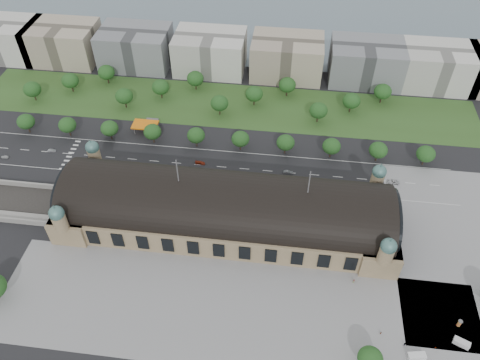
# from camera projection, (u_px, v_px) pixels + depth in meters

# --- Properties ---
(ground) EXTENTS (900.00, 900.00, 0.00)m
(ground) POSITION_uv_depth(u_px,v_px,m) (226.00, 224.00, 215.94)
(ground) COLOR black
(ground) RESTS_ON ground
(station) EXTENTS (150.00, 48.40, 44.30)m
(station) POSITION_uv_depth(u_px,v_px,m) (226.00, 209.00, 208.73)
(station) COLOR #9E8762
(station) RESTS_ON ground
(plaza_south) EXTENTS (190.00, 48.00, 0.12)m
(plaza_south) POSITION_uv_depth(u_px,v_px,m) (235.00, 311.00, 183.91)
(plaza_south) COLOR gray
(plaza_south) RESTS_ON ground
(plaza_east) EXTENTS (56.00, 100.00, 0.12)m
(plaza_east) POSITION_uv_depth(u_px,v_px,m) (456.00, 246.00, 206.72)
(plaza_east) COLOR gray
(plaza_east) RESTS_ON ground
(road_slab) EXTENTS (260.00, 26.00, 0.10)m
(road_slab) POSITION_uv_depth(u_px,v_px,m) (199.00, 165.00, 244.61)
(road_slab) COLOR black
(road_slab) RESTS_ON ground
(grass_belt) EXTENTS (300.00, 45.00, 0.10)m
(grass_belt) POSITION_uv_depth(u_px,v_px,m) (224.00, 105.00, 283.08)
(grass_belt) COLOR #325321
(grass_belt) RESTS_ON ground
(petrol_station) EXTENTS (14.00, 13.00, 5.05)m
(petrol_station) POSITION_uv_depth(u_px,v_px,m) (149.00, 124.00, 264.88)
(petrol_station) COLOR orange
(petrol_station) RESTS_ON ground
(office_0) EXTENTS (45.00, 32.00, 24.00)m
(office_0) POSITION_uv_depth(u_px,v_px,m) (7.00, 39.00, 316.84)
(office_0) COLOR silver
(office_0) RESTS_ON ground
(office_1) EXTENTS (45.00, 32.00, 24.00)m
(office_1) POSITION_uv_depth(u_px,v_px,m) (63.00, 43.00, 313.26)
(office_1) COLOR tan
(office_1) RESTS_ON ground
(office_2) EXTENTS (45.00, 32.00, 24.00)m
(office_2) POSITION_uv_depth(u_px,v_px,m) (136.00, 47.00, 308.78)
(office_2) COLOR gray
(office_2) RESTS_ON ground
(office_3) EXTENTS (45.00, 32.00, 24.00)m
(office_3) POSITION_uv_depth(u_px,v_px,m) (210.00, 52.00, 304.31)
(office_3) COLOR silver
(office_3) RESTS_ON ground
(office_4) EXTENTS (45.00, 32.00, 24.00)m
(office_4) POSITION_uv_depth(u_px,v_px,m) (287.00, 57.00, 299.84)
(office_4) COLOR tan
(office_4) RESTS_ON ground
(office_5) EXTENTS (45.00, 32.00, 24.00)m
(office_5) POSITION_uv_depth(u_px,v_px,m) (366.00, 62.00, 295.36)
(office_5) COLOR gray
(office_5) RESTS_ON ground
(office_6) EXTENTS (45.00, 32.00, 24.00)m
(office_6) POSITION_uv_depth(u_px,v_px,m) (439.00, 67.00, 291.34)
(office_6) COLOR silver
(office_6) RESTS_ON ground
(tree_row_0) EXTENTS (9.60, 9.60, 11.52)m
(tree_row_0) POSITION_uv_depth(u_px,v_px,m) (26.00, 122.00, 258.97)
(tree_row_0) COLOR #2D2116
(tree_row_0) RESTS_ON ground
(tree_row_1) EXTENTS (9.60, 9.60, 11.52)m
(tree_row_1) POSITION_uv_depth(u_px,v_px,m) (67.00, 125.00, 256.82)
(tree_row_1) COLOR #2D2116
(tree_row_1) RESTS_ON ground
(tree_row_2) EXTENTS (9.60, 9.60, 11.52)m
(tree_row_2) POSITION_uv_depth(u_px,v_px,m) (110.00, 128.00, 254.67)
(tree_row_2) COLOR #2D2116
(tree_row_2) RESTS_ON ground
(tree_row_3) EXTENTS (9.60, 9.60, 11.52)m
(tree_row_3) POSITION_uv_depth(u_px,v_px,m) (152.00, 132.00, 252.52)
(tree_row_3) COLOR #2D2116
(tree_row_3) RESTS_ON ground
(tree_row_4) EXTENTS (9.60, 9.60, 11.52)m
(tree_row_4) POSITION_uv_depth(u_px,v_px,m) (196.00, 135.00, 250.38)
(tree_row_4) COLOR #2D2116
(tree_row_4) RESTS_ON ground
(tree_row_5) EXTENTS (9.60, 9.60, 11.52)m
(tree_row_5) POSITION_uv_depth(u_px,v_px,m) (240.00, 139.00, 248.23)
(tree_row_5) COLOR #2D2116
(tree_row_5) RESTS_ON ground
(tree_row_6) EXTENTS (9.60, 9.60, 11.52)m
(tree_row_6) POSITION_uv_depth(u_px,v_px,m) (286.00, 143.00, 246.08)
(tree_row_6) COLOR #2D2116
(tree_row_6) RESTS_ON ground
(tree_row_7) EXTENTS (9.60, 9.60, 11.52)m
(tree_row_7) POSITION_uv_depth(u_px,v_px,m) (332.00, 146.00, 243.94)
(tree_row_7) COLOR #2D2116
(tree_row_7) RESTS_ON ground
(tree_row_8) EXTENTS (9.60, 9.60, 11.52)m
(tree_row_8) POSITION_uv_depth(u_px,v_px,m) (378.00, 150.00, 241.79)
(tree_row_8) COLOR #2D2116
(tree_row_8) RESTS_ON ground
(tree_row_9) EXTENTS (9.60, 9.60, 11.52)m
(tree_row_9) POSITION_uv_depth(u_px,v_px,m) (426.00, 154.00, 239.64)
(tree_row_9) COLOR #2D2116
(tree_row_9) RESTS_ON ground
(tree_belt_0) EXTENTS (10.40, 10.40, 12.48)m
(tree_belt_0) POSITION_uv_depth(u_px,v_px,m) (32.00, 89.00, 280.65)
(tree_belt_0) COLOR #2D2116
(tree_belt_0) RESTS_ON ground
(tree_belt_1) EXTENTS (10.40, 10.40, 12.48)m
(tree_belt_1) POSITION_uv_depth(u_px,v_px,m) (70.00, 81.00, 287.44)
(tree_belt_1) COLOR #2D2116
(tree_belt_1) RESTS_ON ground
(tree_belt_2) EXTENTS (10.40, 10.40, 12.48)m
(tree_belt_2) POSITION_uv_depth(u_px,v_px,m) (106.00, 72.00, 294.23)
(tree_belt_2) COLOR #2D2116
(tree_belt_2) RESTS_ON ground
(tree_belt_3) EXTENTS (10.40, 10.40, 12.48)m
(tree_belt_3) POSITION_uv_depth(u_px,v_px,m) (124.00, 96.00, 275.55)
(tree_belt_3) COLOR #2D2116
(tree_belt_3) RESTS_ON ground
(tree_belt_4) EXTENTS (10.40, 10.40, 12.48)m
(tree_belt_4) POSITION_uv_depth(u_px,v_px,m) (161.00, 87.00, 282.34)
(tree_belt_4) COLOR #2D2116
(tree_belt_4) RESTS_ON ground
(tree_belt_5) EXTENTS (10.40, 10.40, 12.48)m
(tree_belt_5) POSITION_uv_depth(u_px,v_px,m) (195.00, 78.00, 289.13)
(tree_belt_5) COLOR #2D2116
(tree_belt_5) RESTS_ON ground
(tree_belt_6) EXTENTS (10.40, 10.40, 12.48)m
(tree_belt_6) POSITION_uv_depth(u_px,v_px,m) (219.00, 103.00, 270.45)
(tree_belt_6) COLOR #2D2116
(tree_belt_6) RESTS_ON ground
(tree_belt_7) EXTENTS (10.40, 10.40, 12.48)m
(tree_belt_7) POSITION_uv_depth(u_px,v_px,m) (254.00, 94.00, 277.24)
(tree_belt_7) COLOR #2D2116
(tree_belt_7) RESTS_ON ground
(tree_belt_8) EXTENTS (10.40, 10.40, 12.48)m
(tree_belt_8) POSITION_uv_depth(u_px,v_px,m) (287.00, 85.00, 284.03)
(tree_belt_8) COLOR #2D2116
(tree_belt_8) RESTS_ON ground
(tree_belt_9) EXTENTS (10.40, 10.40, 12.48)m
(tree_belt_9) POSITION_uv_depth(u_px,v_px,m) (319.00, 110.00, 265.35)
(tree_belt_9) COLOR #2D2116
(tree_belt_9) RESTS_ON ground
(tree_belt_10) EXTENTS (10.40, 10.40, 12.48)m
(tree_belt_10) POSITION_uv_depth(u_px,v_px,m) (351.00, 101.00, 272.14)
(tree_belt_10) COLOR #2D2116
(tree_belt_10) RESTS_ON ground
(tree_belt_11) EXTENTS (10.40, 10.40, 12.48)m
(tree_belt_11) POSITION_uv_depth(u_px,v_px,m) (383.00, 92.00, 278.93)
(tree_belt_11) COLOR #2D2116
(tree_belt_11) RESTS_ON ground
(tree_plaza_s) EXTENTS (9.00, 9.00, 10.64)m
(tree_plaza_s) POSITION_uv_depth(u_px,v_px,m) (370.00, 358.00, 163.35)
(tree_plaza_s) COLOR #2D2116
(tree_plaza_s) RESTS_ON ground
(traffic_car_0) EXTENTS (4.09, 1.89, 1.36)m
(traffic_car_0) POSITION_uv_depth(u_px,v_px,m) (5.00, 157.00, 248.13)
(traffic_car_0) COLOR #BCBCBE
(traffic_car_0) RESTS_ON ground
(traffic_car_1) EXTENTS (4.30, 1.86, 1.38)m
(traffic_car_1) POSITION_uv_depth(u_px,v_px,m) (52.00, 151.00, 251.80)
(traffic_car_1) COLOR gray
(traffic_car_1) RESTS_ON ground
(traffic_car_2) EXTENTS (5.46, 2.93, 1.46)m
(traffic_car_2) POSITION_uv_depth(u_px,v_px,m) (143.00, 173.00, 239.05)
(traffic_car_2) COLOR black
(traffic_car_2) RESTS_ON ground
(traffic_car_3) EXTENTS (5.34, 2.59, 1.50)m
(traffic_car_3) POSITION_uv_depth(u_px,v_px,m) (200.00, 163.00, 244.76)
(traffic_car_3) COLOR maroon
(traffic_car_3) RESTS_ON ground
(traffic_car_5) EXTENTS (4.82, 1.71, 1.58)m
(traffic_car_5) POSITION_uv_depth(u_px,v_px,m) (288.00, 172.00, 239.55)
(traffic_car_5) COLOR slate
(traffic_car_5) RESTS_ON ground
(traffic_car_6) EXTENTS (5.92, 2.85, 1.63)m
(traffic_car_6) POSITION_uv_depth(u_px,v_px,m) (393.00, 182.00, 234.52)
(traffic_car_6) COLOR #BDBDBF
(traffic_car_6) RESTS_ON ground
(parked_car_0) EXTENTS (4.41, 3.42, 1.40)m
(parked_car_0) POSITION_uv_depth(u_px,v_px,m) (91.00, 175.00, 238.35)
(parked_car_0) COLOR black
(parked_car_0) RESTS_ON ground
(parked_car_1) EXTENTS (6.29, 5.45, 1.61)m
(parked_car_1) POSITION_uv_depth(u_px,v_px,m) (111.00, 177.00, 236.85)
(parked_car_1) COLOR maroon
(parked_car_1) RESTS_ON ground
(parked_car_2) EXTENTS (5.26, 4.86, 1.48)m
(parked_car_2) POSITION_uv_depth(u_px,v_px,m) (150.00, 183.00, 234.00)
(parked_car_2) COLOR #1A254A
(parked_car_2) RESTS_ON ground
(parked_car_3) EXTENTS (5.00, 3.54, 1.58)m
(parked_car_3) POSITION_uv_depth(u_px,v_px,m) (133.00, 179.00, 236.15)
(parked_car_3) COLOR slate
(parked_car_3) RESTS_ON ground
(parked_car_4) EXTENTS (4.67, 3.79, 1.50)m
(parked_car_4) POSITION_uv_depth(u_px,v_px,m) (184.00, 185.00, 232.80)
(parked_car_4) COLOR white
(parked_car_4) RESTS_ON ground
(parked_car_5) EXTENTS (5.01, 4.48, 1.29)m
(parked_car_5) POSITION_uv_depth(u_px,v_px,m) (134.00, 179.00, 235.99)
(parked_car_5) COLOR gray
(parked_car_5) RESTS_ON ground
(parked_car_6) EXTENTS (5.85, 5.36, 1.64)m
(parked_car_6) POSITION_uv_depth(u_px,v_px,m) (161.00, 184.00, 233.46)
(parked_car_6) COLOR black
(parked_car_6) RESTS_ON ground
(bus_west) EXTENTS (12.32, 3.80, 3.38)m
(bus_west) POSITION_uv_depth(u_px,v_px,m) (220.00, 178.00, 235.29)
(bus_west) COLOR #C3471F
(bus_west) RESTS_ON ground
(bus_mid) EXTENTS (12.52, 3.01, 3.48)m
(bus_mid) POSITION_uv_depth(u_px,v_px,m) (217.00, 179.00, 234.57)
(bus_mid) COLOR white
(bus_mid) RESTS_ON ground
(bus_east) EXTENTS (11.32, 3.42, 3.11)m
(bus_east) POSITION_uv_depth(u_px,v_px,m) (286.00, 183.00, 233.04)
(bus_east) COLOR #BBB6AE
(bus_east) RESTS_ON ground
(van_east) EXTENTS (6.34, 4.60, 2.55)m
(van_east) POSITION_uv_depth(u_px,v_px,m) (461.00, 343.00, 173.40)
(van_east) COLOR silver
(van_east) RESTS_ON ground
(van_south) EXTENTS (6.78, 3.67, 2.78)m
(van_south) POSITION_uv_depth(u_px,v_px,m) (415.00, 357.00, 169.45)
(van_south) COLOR silver
(van_south) RESTS_ON ground
(advertising_column) EXTENTS (1.68, 1.68, 3.20)m
(advertising_column) POSITION_uv_depth(u_px,v_px,m) (459.00, 323.00, 178.51)
(advertising_column) COLOR #C5313B
(advertising_column) RESTS_ON ground
(pedestrian_0) EXTENTS (1.01, 0.63, 1.97)m
(pedestrian_0) POSITION_uv_depth(u_px,v_px,m) (354.00, 281.00, 192.67)
(pedestrian_0) COLOR gray
(pedestrian_0) RESTS_ON ground
(pedestrian_1) EXTENTS (0.74, 0.72, 1.71)m
(pedestrian_1) POSITION_uv_depth(u_px,v_px,m) (381.00, 333.00, 176.48)
(pedestrian_1) COLOR gray
(pedestrian_1) RESTS_ON ground
(pedestrian_3) EXTENTS (0.94, 0.53, 1.52)m
(pedestrian_3) POSITION_uv_depth(u_px,v_px,m) (436.00, 347.00, 172.52)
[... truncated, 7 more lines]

